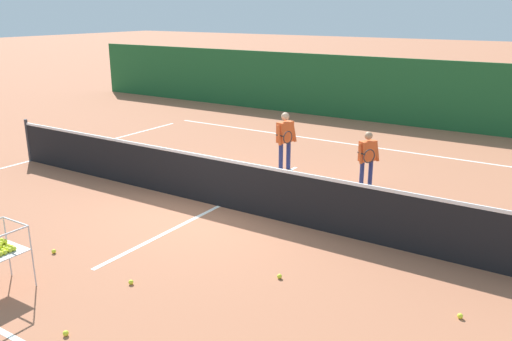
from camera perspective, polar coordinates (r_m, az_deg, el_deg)
name	(u,v)px	position (r m, az deg, el deg)	size (l,w,h in m)	color
ground_plane	(219,206)	(10.22, -4.00, -3.85)	(120.00, 120.00, 0.00)	#A86647
line_baseline_far	(344,143)	(15.14, 9.46, 2.93)	(11.69, 0.08, 0.01)	white
line_sideline_west	(31,161)	(14.35, -23.08, 0.99)	(0.08, 10.61, 0.01)	white
line_service_center	(219,206)	(10.22, -4.00, -3.83)	(0.08, 6.17, 0.01)	white
tennis_net	(219,181)	(10.05, -4.06, -1.19)	(11.77, 0.08, 1.05)	#333338
student_0	(285,136)	(12.24, 3.16, 3.74)	(0.42, 0.71, 1.37)	navy
student_1	(367,155)	(11.21, 11.91, 1.66)	(0.40, 0.68, 1.22)	navy
tennis_ball_0	(131,282)	(7.64, -13.31, -11.62)	(0.07, 0.07, 0.07)	yellow
tennis_ball_2	(279,276)	(7.60, 2.55, -11.31)	(0.07, 0.07, 0.07)	yellow
tennis_ball_3	(460,316)	(7.17, 21.12, -14.40)	(0.07, 0.07, 0.07)	yellow
tennis_ball_7	(66,333)	(6.79, -19.80, -16.16)	(0.07, 0.07, 0.07)	yellow
tennis_ball_8	(54,251)	(8.87, -20.94, -8.13)	(0.07, 0.07, 0.07)	yellow
windscreen_fence	(387,91)	(17.93, 13.87, 8.33)	(25.71, 0.08, 2.13)	#1E5B2D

